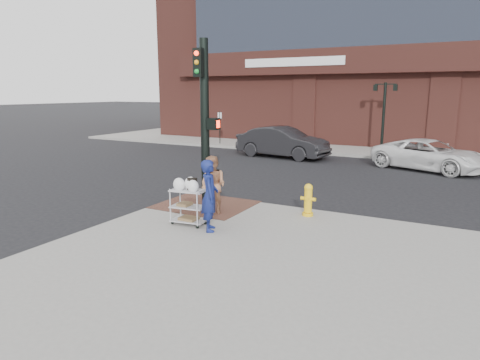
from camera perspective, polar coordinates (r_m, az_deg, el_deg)
The scene contains 14 objects.
ground at distance 12.50m, azimuth -4.56°, elevation -5.25°, with size 220.00×220.00×0.00m, color black.
brick_curb_ramp at distance 13.49m, azimuth -4.65°, elevation -3.28°, with size 2.80×2.40×0.01m, color brown.
lamp_post at distance 26.43m, azimuth 18.64°, elevation 8.90°, with size 1.32×0.22×4.00m.
parking_sign at distance 29.28m, azimuth -2.71°, elevation 7.03°, with size 0.05×0.05×2.20m, color black.
traffic_signal_pole at distance 12.89m, azimuth -4.69°, elevation 8.08°, with size 0.61×0.51×5.00m.
woman_blue at distance 10.82m, azimuth -4.07°, elevation -2.08°, with size 0.67×0.44×1.83m, color navy.
pedestrian_tan at distance 12.37m, azimuth -3.60°, elevation -0.66°, with size 0.82×0.64×1.69m, color #A26D4C.
sedan_dark at distance 24.16m, azimuth 5.68°, elevation 5.05°, with size 1.82×5.21×1.72m, color black.
minivan_white at distance 21.97m, azimuth 23.94°, elevation 3.07°, with size 2.38×5.16×1.44m, color white.
utility_cart at distance 11.44m, azimuth -6.89°, elevation -3.11°, with size 0.98×0.63×1.28m.
fire_hydrant at distance 12.33m, azimuth 9.08°, elevation -2.57°, with size 0.44×0.31×0.94m.
newsbox_red at distance 28.50m, azimuth 1.29°, elevation 5.59°, with size 0.38×0.34×0.90m, color red.
newsbox_yellow at distance 27.66m, azimuth 3.66°, elevation 5.65°, with size 0.48×0.44×1.15m, color yellow.
newsbox_blue at distance 27.89m, azimuth 4.81°, elevation 5.47°, with size 0.40×0.36×0.94m, color #17219A.
Camera 1 is at (6.51, -10.03, 3.64)m, focal length 32.00 mm.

